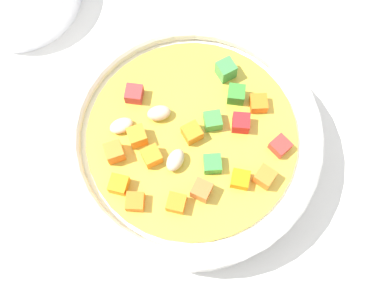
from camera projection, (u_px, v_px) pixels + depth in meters
The scene contains 2 objects.
ground_plane at pixel (192, 157), 44.12cm from camera, with size 140.00×140.00×2.00cm, color silver.
soup_bowl_main at pixel (192, 142), 40.35cm from camera, with size 21.10×21.10×6.25cm.
Camera 1 is at (11.47, -7.12, 41.02)cm, focal length 45.26 mm.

